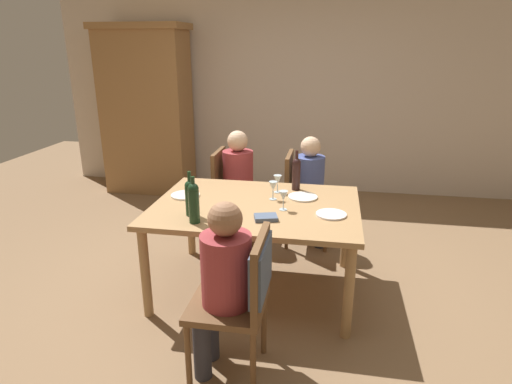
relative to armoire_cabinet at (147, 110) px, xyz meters
name	(u,v)px	position (x,y,z in m)	size (l,w,h in m)	color
ground_plane	(256,288)	(1.89, -2.34, -1.10)	(10.00, 10.00, 0.00)	#846647
rear_room_partition	(293,90)	(1.89, 0.45, 0.25)	(6.40, 0.12, 2.70)	beige
armoire_cabinet	(147,110)	(0.00, 0.00, 0.00)	(1.18, 0.62, 2.18)	olive
dining_table	(256,214)	(1.89, -2.34, -0.43)	(1.58, 1.17, 0.74)	#A87F51
chair_far_right	(300,192)	(2.16, -1.37, -0.56)	(0.44, 0.44, 0.92)	brown
chair_near	(248,287)	(2.02, -3.30, -0.50)	(0.46, 0.44, 0.92)	brown
chair_far_left	(230,188)	(1.45, -1.37, -0.56)	(0.44, 0.44, 0.92)	brown
person_woman_host	(312,183)	(2.27, -1.37, -0.46)	(0.33, 0.29, 1.10)	#33333D
person_man_bearded	(222,277)	(1.87, -3.30, -0.45)	(0.34, 0.29, 1.11)	#33333D
person_man_guest	(241,178)	(1.56, -1.37, -0.44)	(0.35, 0.30, 1.13)	#33333D
wine_bottle_tall_green	(296,173)	(2.16, -1.92, -0.20)	(0.07, 0.07, 0.34)	black
wine_bottle_dark_red	(194,202)	(1.54, -2.77, -0.20)	(0.08, 0.08, 0.33)	#19381E
wine_bottle_short_olive	(190,197)	(1.47, -2.64, -0.21)	(0.07, 0.07, 0.33)	#19381E
wine_glass_near_left	(283,196)	(2.11, -2.42, -0.25)	(0.07, 0.07, 0.15)	silver
wine_glass_centre	(278,180)	(2.02, -2.02, -0.25)	(0.07, 0.07, 0.15)	silver
wine_glass_near_right	(273,187)	(2.01, -2.20, -0.25)	(0.07, 0.07, 0.15)	silver
dinner_plate_host	(331,214)	(2.47, -2.47, -0.35)	(0.22, 0.22, 0.01)	white
dinner_plate_guest_left	(303,197)	(2.24, -2.12, -0.35)	(0.24, 0.24, 0.01)	white
dinner_plate_guest_right	(185,195)	(1.29, -2.25, -0.35)	(0.24, 0.24, 0.01)	white
folded_napkin	(266,218)	(2.02, -2.63, -0.34)	(0.16, 0.12, 0.03)	#4C5B75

